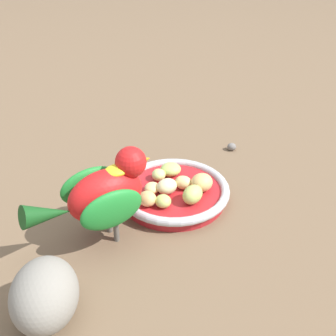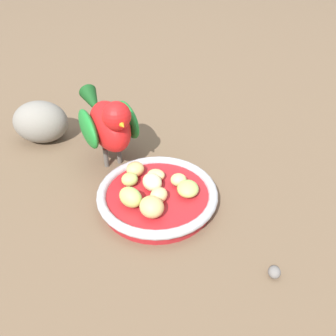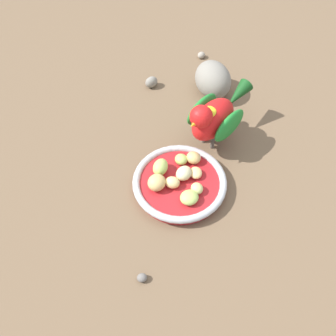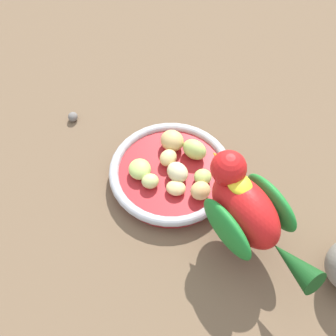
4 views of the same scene
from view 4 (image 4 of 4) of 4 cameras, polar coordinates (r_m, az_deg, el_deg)
ground_plane at (r=0.65m, az=0.40°, el=-1.40°), size 4.00×4.00×0.00m
feeding_bowl at (r=0.64m, az=0.27°, el=-0.70°), size 0.19×0.19×0.03m
apple_piece_0 at (r=0.62m, az=1.58°, el=-0.37°), size 0.04×0.03×0.03m
apple_piece_1 at (r=0.62m, az=-3.82°, el=-0.15°), size 0.05×0.05×0.02m
apple_piece_2 at (r=0.62m, az=4.70°, el=-1.20°), size 0.03×0.03×0.02m
apple_piece_3 at (r=0.61m, az=-2.34°, el=-1.86°), size 0.03×0.03×0.02m
apple_piece_4 at (r=0.64m, az=3.41°, el=2.66°), size 0.04×0.04×0.03m
apple_piece_5 at (r=0.64m, az=0.03°, el=1.38°), size 0.03×0.04×0.02m
apple_piece_6 at (r=0.61m, az=1.07°, el=-2.70°), size 0.04×0.04×0.02m
apple_piece_7 at (r=0.60m, az=4.40°, el=-3.05°), size 0.03×0.03×0.02m
apple_piece_8 at (r=0.65m, az=0.56°, el=3.70°), size 0.04×0.04×0.03m
parrot at (r=0.54m, az=10.66°, el=-5.66°), size 0.20×0.10×0.14m
pebble_2 at (r=0.74m, az=-12.68°, el=6.74°), size 0.02×0.02×0.01m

